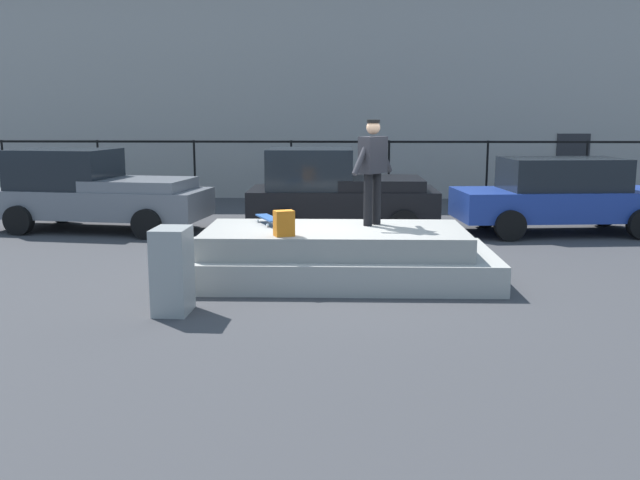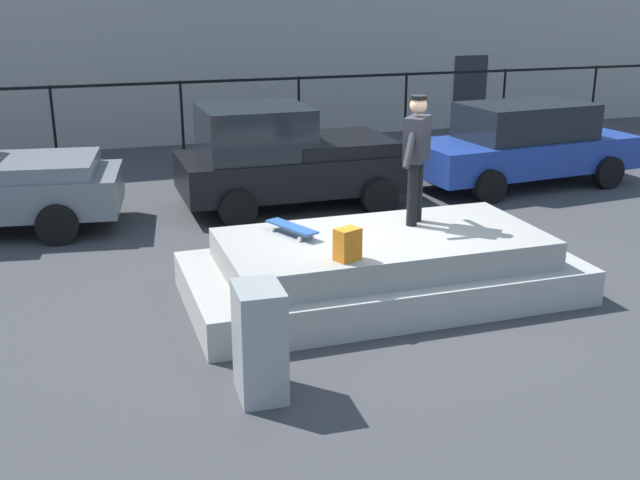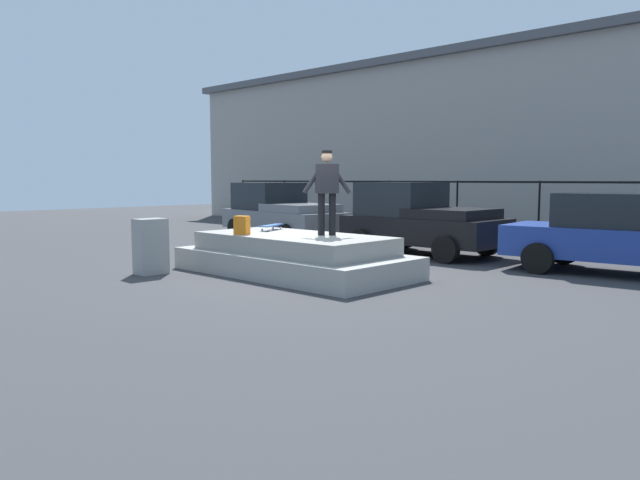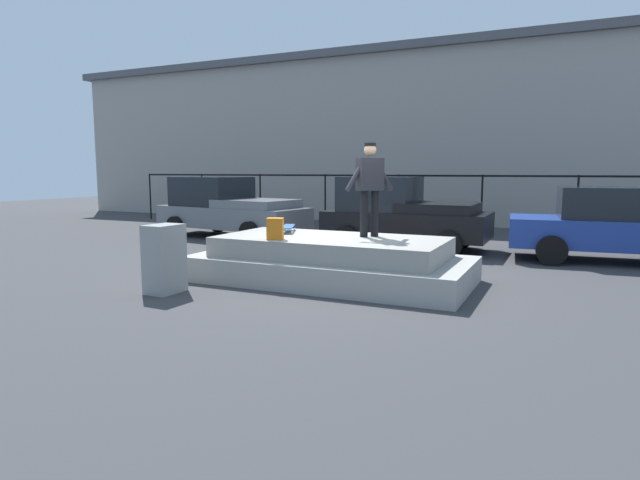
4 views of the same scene
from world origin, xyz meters
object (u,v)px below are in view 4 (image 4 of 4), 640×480
(backpack, at_px, (275,229))
(car_grey_pickup_near, at_px, (228,208))
(skateboarder, at_px, (370,183))
(car_blue_sedan_far, at_px, (621,224))
(car_black_pickup_mid, at_px, (401,214))
(utility_box, at_px, (164,259))
(skateboard, at_px, (288,227))

(backpack, distance_m, car_grey_pickup_near, 7.10)
(skateboarder, bearing_deg, car_blue_sedan_far, 43.77)
(car_blue_sedan_far, bearing_deg, car_black_pickup_mid, -179.49)
(car_blue_sedan_far, distance_m, utility_box, 9.55)
(car_grey_pickup_near, bearing_deg, car_blue_sedan_far, -0.60)
(car_grey_pickup_near, xyz_separation_m, car_blue_sedan_far, (10.35, -0.11, -0.05))
(skateboard, height_order, car_grey_pickup_near, car_grey_pickup_near)
(skateboard, distance_m, car_grey_pickup_near, 6.07)
(car_grey_pickup_near, bearing_deg, skateboard, -43.98)
(utility_box, bearing_deg, skateboard, 69.28)
(skateboard, xyz_separation_m, car_grey_pickup_near, (-4.37, 4.21, -0.01))
(car_blue_sedan_far, bearing_deg, skateboard, -145.55)
(car_blue_sedan_far, bearing_deg, car_grey_pickup_near, 179.40)
(skateboarder, bearing_deg, car_black_pickup_mid, 98.47)
(skateboard, bearing_deg, car_grey_pickup_near, 136.02)
(skateboard, distance_m, utility_box, 2.61)
(backpack, bearing_deg, car_grey_pickup_near, 109.56)
(car_black_pickup_mid, relative_size, utility_box, 3.61)
(car_blue_sedan_far, height_order, utility_box, car_blue_sedan_far)
(skateboarder, xyz_separation_m, car_blue_sedan_far, (4.30, 4.12, -0.94))
(skateboarder, height_order, car_grey_pickup_near, skateboarder)
(car_grey_pickup_near, relative_size, utility_box, 4.39)
(utility_box, bearing_deg, car_blue_sedan_far, 45.23)
(backpack, bearing_deg, utility_box, -158.72)
(car_black_pickup_mid, bearing_deg, car_blue_sedan_far, 0.51)
(car_black_pickup_mid, relative_size, car_blue_sedan_far, 0.87)
(utility_box, bearing_deg, car_grey_pickup_near, 119.34)
(skateboarder, relative_size, car_blue_sedan_far, 0.36)
(skateboard, relative_size, car_blue_sedan_far, 0.18)
(car_blue_sedan_far, bearing_deg, backpack, -137.30)
(skateboard, bearing_deg, skateboarder, -0.59)
(skateboarder, height_order, backpack, skateboarder)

